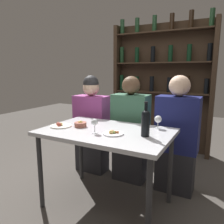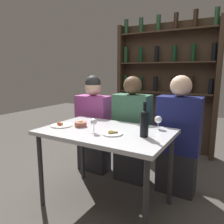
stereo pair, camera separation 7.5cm
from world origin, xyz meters
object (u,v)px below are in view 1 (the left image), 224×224
wine_glass_0 (158,120)px  food_plate_0 (113,133)px  food_plate_1 (61,126)px  seated_person_center (130,133)px  snack_bowl (80,124)px  seated_person_left (92,126)px  wine_glass_1 (94,123)px  wine_bottle (146,122)px  seated_person_right (177,139)px

wine_glass_0 → food_plate_0: 0.47m
food_plate_1 → seated_person_center: seated_person_center is taller
wine_glass_0 → food_plate_0: wine_glass_0 is taller
snack_bowl → seated_person_left: (-0.26, 0.59, -0.18)m
wine_glass_1 → food_plate_1: wine_glass_1 is taller
wine_bottle → food_plate_1: (-0.84, -0.08, -0.11)m
wine_bottle → food_plate_0: wine_bottle is taller
wine_glass_0 → wine_glass_1: bearing=-136.8°
snack_bowl → wine_glass_1: bearing=-26.3°
wine_glass_0 → food_plate_1: bearing=-156.0°
seated_person_left → seated_person_right: bearing=-0.0°
food_plate_1 → seated_person_right: size_ratio=0.17×
food_plate_1 → snack_bowl: (0.18, 0.08, 0.02)m
wine_bottle → wine_glass_1: bearing=-164.5°
snack_bowl → food_plate_1: bearing=-155.0°
wine_glass_1 → snack_bowl: (-0.24, 0.12, -0.07)m
wine_glass_0 → food_plate_1: size_ratio=0.59×
seated_person_right → wine_bottle: bearing=-103.5°
seated_person_left → food_plate_1: bearing=-82.9°
food_plate_1 → food_plate_0: bearing=0.7°
wine_glass_1 → seated_person_left: size_ratio=0.10×
wine_bottle → food_plate_0: bearing=-163.7°
wine_glass_0 → seated_person_left: seated_person_left is taller
wine_bottle → wine_glass_1: 0.44m
wine_glass_1 → seated_person_right: seated_person_right is taller
seated_person_center → seated_person_right: bearing=-0.0°
food_plate_0 → seated_person_right: size_ratio=0.15×
snack_bowl → seated_person_left: size_ratio=0.10×
snack_bowl → seated_person_left: seated_person_left is taller
food_plate_0 → seated_person_right: seated_person_right is taller
wine_bottle → wine_glass_0: 0.30m
wine_bottle → food_plate_1: size_ratio=1.39×
seated_person_center → seated_person_left: bearing=180.0°
food_plate_0 → seated_person_center: size_ratio=0.15×
wine_bottle → seated_person_right: seated_person_right is taller
wine_glass_0 → seated_person_right: seated_person_right is taller
food_plate_0 → seated_person_left: size_ratio=0.15×
snack_bowl → wine_bottle: bearing=-0.0°
food_plate_1 → snack_bowl: 0.20m
wine_glass_0 → seated_person_right: bearing=67.2°
wine_bottle → seated_person_right: (0.14, 0.59, -0.29)m
food_plate_1 → seated_person_center: bearing=56.2°
food_plate_0 → seated_person_left: (-0.66, 0.67, -0.17)m
wine_glass_0 → food_plate_1: (-0.86, -0.38, -0.08)m
snack_bowl → seated_person_left: 0.67m
wine_bottle → food_plate_1: bearing=-174.3°
food_plate_0 → seated_person_right: bearing=58.9°
wine_glass_0 → snack_bowl: size_ratio=1.05×
wine_bottle → seated_person_left: seated_person_left is taller
wine_glass_1 → snack_bowl: wine_glass_1 is taller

